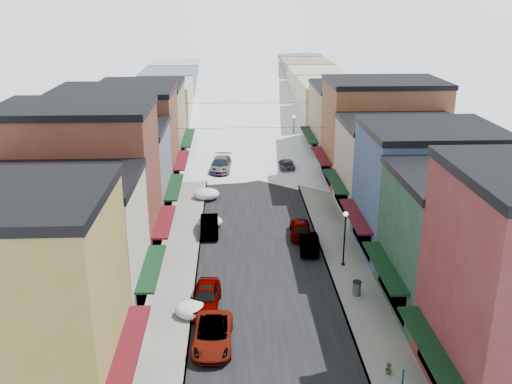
{
  "coord_description": "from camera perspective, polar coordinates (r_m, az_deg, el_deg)",
  "views": [
    {
      "loc": [
        -2.31,
        -21.16,
        20.04
      ],
      "look_at": [
        0.0,
        29.45,
        2.42
      ],
      "focal_mm": 40.0,
      "sensor_mm": 36.0,
      "label": 1
    }
  ],
  "objects": [
    {
      "name": "snow_pile_mid",
      "position": [
        52.11,
        -4.6,
        -2.95
      ],
      "size": [
        2.31,
        2.62,
        0.98
      ],
      "color": "white",
      "rests_on": "ground"
    },
    {
      "name": "streetlamp_far",
      "position": [
        78.44,
        3.81,
        6.5
      ],
      "size": [
        0.36,
        0.36,
        4.33
      ],
      "color": "black",
      "rests_on": "sidewalk_right"
    },
    {
      "name": "snow_pile_near",
      "position": [
        38.39,
        -6.21,
        -11.56
      ],
      "size": [
        2.45,
        2.71,
        1.04
      ],
      "color": "white",
      "rests_on": "ground"
    },
    {
      "name": "overhead_cables",
      "position": [
        70.08,
        -0.68,
        7.79
      ],
      "size": [
        16.4,
        15.04,
        0.04
      ],
      "color": "black",
      "rests_on": "ground"
    },
    {
      "name": "bldg_l_yellow",
      "position": [
        30.91,
        -23.26,
        -10.05
      ],
      "size": [
        11.3,
        8.7,
        11.5
      ],
      "color": "#A7913D",
      "rests_on": "ground"
    },
    {
      "name": "bldg_r_tan",
      "position": [
        73.46,
        9.7,
        6.9
      ],
      "size": [
        11.3,
        11.2,
        9.5
      ],
      "color": "#91795F",
      "rests_on": "ground"
    },
    {
      "name": "car_lane_white",
      "position": [
        89.96,
        0.17,
        6.77
      ],
      "size": [
        2.86,
        5.27,
        1.4
      ],
      "primitive_type": "imported",
      "rotation": [
        0.0,
        0.0,
        3.03
      ],
      "color": "silver",
      "rests_on": "ground"
    },
    {
      "name": "trash_can",
      "position": [
        40.85,
        10.04,
        -9.43
      ],
      "size": [
        0.62,
        0.62,
        1.05
      ],
      "color": "#585B5D",
      "rests_on": "sidewalk_right"
    },
    {
      "name": "bldg_r_green",
      "position": [
        39.67,
        20.7,
        -4.8
      ],
      "size": [
        11.3,
        9.2,
        9.5
      ],
      "color": "#204332",
      "rests_on": "ground"
    },
    {
      "name": "car_green_sedan",
      "position": [
        47.26,
        5.32,
        -5.06
      ],
      "size": [
        1.85,
        4.4,
        1.42
      ],
      "primitive_type": "imported",
      "rotation": [
        0.0,
        0.0,
        3.06
      ],
      "color": "black",
      "rests_on": "ground"
    },
    {
      "name": "bldg_l_brick_far",
      "position": [
        62.07,
        -13.63,
        5.09
      ],
      "size": [
        13.3,
        9.2,
        11.0
      ],
      "color": "brown",
      "rests_on": "ground"
    },
    {
      "name": "car_black_sedan",
      "position": [
        68.46,
        3.04,
        2.73
      ],
      "size": [
        1.99,
        4.77,
        1.38
      ],
      "primitive_type": "imported",
      "rotation": [
        0.0,
        0.0,
        3.15
      ],
      "color": "black",
      "rests_on": "ground"
    },
    {
      "name": "bldg_r_blue",
      "position": [
        47.29,
        16.67,
        0.13
      ],
      "size": [
        11.3,
        9.2,
        10.5
      ],
      "color": "#354E79",
      "rests_on": "ground"
    },
    {
      "name": "car_white_suv",
      "position": [
        35.32,
        -4.36,
        -14.08
      ],
      "size": [
        2.48,
        5.12,
        1.4
      ],
      "primitive_type": "imported",
      "rotation": [
        0.0,
        0.0,
        -0.03
      ],
      "color": "white",
      "rests_on": "ground"
    },
    {
      "name": "car_gray_suv",
      "position": [
        49.95,
        4.45,
        -3.6
      ],
      "size": [
        2.12,
        4.55,
        1.51
      ],
      "primitive_type": "imported",
      "rotation": [
        0.0,
        0.0,
        3.07
      ],
      "color": "gray",
      "rests_on": "ground"
    },
    {
      "name": "planter_far",
      "position": [
        33.77,
        13.11,
        -16.82
      ],
      "size": [
        0.46,
        0.46,
        0.64
      ],
      "primitive_type": "imported",
      "rotation": [
        0.0,
        0.0,
        0.39
      ],
      "color": "#2C4F24",
      "rests_on": "sidewalk_right"
    },
    {
      "name": "road",
      "position": [
        83.63,
        -0.96,
        5.32
      ],
      "size": [
        10.0,
        160.0,
        0.01
      ],
      "primitive_type": "cube",
      "color": "black",
      "rests_on": "ground"
    },
    {
      "name": "curb_left",
      "position": [
        83.63,
        -4.43,
        5.31
      ],
      "size": [
        0.1,
        160.0,
        0.15
      ],
      "primitive_type": "cube",
      "color": "slate",
      "rests_on": "ground"
    },
    {
      "name": "bldg_l_tan",
      "position": [
        71.61,
        -11.37,
        6.68
      ],
      "size": [
        11.3,
        11.2,
        10.0
      ],
      "color": "#8F7C5E",
      "rests_on": "ground"
    },
    {
      "name": "bldg_l_cream",
      "position": [
        38.54,
        -18.86,
        -5.29
      ],
      "size": [
        11.3,
        8.2,
        9.5
      ],
      "color": "beige",
      "rests_on": "ground"
    },
    {
      "name": "bldg_r_cream",
      "position": [
        55.81,
        14.17,
        2.42
      ],
      "size": [
        12.3,
        9.2,
        9.0
      ],
      "color": "#BDAC98",
      "rests_on": "ground"
    },
    {
      "name": "bldg_l_brick_near",
      "position": [
        45.33,
        -17.02,
        0.61
      ],
      "size": [
        12.3,
        8.2,
        12.5
      ],
      "color": "brown",
      "rests_on": "ground"
    },
    {
      "name": "distant_blocks",
      "position": [
        105.41,
        -1.35,
        10.42
      ],
      "size": [
        34.0,
        55.0,
        8.0
      ],
      "color": "gray",
      "rests_on": "ground"
    },
    {
      "name": "car_dark_hatch",
      "position": [
        50.5,
        -4.68,
        -3.37
      ],
      "size": [
        1.69,
        4.48,
        1.46
      ],
      "primitive_type": "imported",
      "rotation": [
        0.0,
        0.0,
        0.03
      ],
      "color": "black",
      "rests_on": "ground"
    },
    {
      "name": "sidewalk_right",
      "position": [
        84.05,
        3.56,
        5.4
      ],
      "size": [
        3.2,
        160.0,
        0.15
      ],
      "primitive_type": "cube",
      "color": "gray",
      "rests_on": "ground"
    },
    {
      "name": "streetlamp_near",
      "position": [
        43.98,
        8.87,
        -3.94
      ],
      "size": [
        0.37,
        0.37,
        4.43
      ],
      "color": "black",
      "rests_on": "sidewalk_right"
    },
    {
      "name": "mountain_ridge",
      "position": [
        298.89,
        -6.21,
        17.99
      ],
      "size": [
        670.0,
        340.0,
        34.0
      ],
      "color": "silver",
      "rests_on": "ground"
    },
    {
      "name": "snow_pile_far",
      "position": [
        59.01,
        -4.96,
        -0.19
      ],
      "size": [
        2.68,
        2.85,
        1.13
      ],
      "color": "white",
      "rests_on": "ground"
    },
    {
      "name": "car_lane_silver",
      "position": [
        74.43,
        -2.37,
        4.1
      ],
      "size": [
        1.7,
        4.1,
        1.39
      ],
      "primitive_type": "imported",
      "rotation": [
        0.0,
        0.0,
        -0.01
      ],
      "color": "#A0A4A8",
      "rests_on": "ground"
    },
    {
      "name": "curb_right",
      "position": [
        83.9,
        2.51,
        5.4
      ],
      "size": [
        0.1,
        160.0,
        0.15
      ],
      "primitive_type": "cube",
      "color": "slate",
      "rests_on": "ground"
    },
    {
      "name": "car_silver_wagon",
      "position": [
        67.81,
        -3.52,
        2.71
      ],
      "size": [
        2.94,
        6.11,
        1.71
      ],
      "primitive_type": "imported",
      "rotation": [
        0.0,
        0.0,
        -0.09
      ],
      "color": "#9A9EA2",
      "rests_on": "ground"
    },
    {
      "name": "bldg_l_grayblue",
      "position": [
        53.63,
        -14.21,
        1.74
      ],
      "size": [
        11.3,
        9.2,
        9.0
      ],
      "color": "slate",
      "rests_on": "ground"
    },
    {
      "name": "bldg_r_brick_far",
      "position": [
        64.0,
        12.47,
        5.83
      ],
      "size": [
        13.3,
        9.2,
        11.5
      ],
      "color": "brown",
      "rests_on": "ground"
    },
    {
      "name": "car_silver_sedan",
      "position": [
        39.1,
        -5.04,
        -10.4
      ],
      "size": [
        2.17,
        4.73,
        1.57
      ],
      "primitive_type": "imported",
      "rotation": [
        0.0,
        0.0,
        -0.07
      ],
      "color": "#A5A8AD",
      "rests_on": "ground"
    },
    {
      "name": "sidewalk_left",
      "position": [
        83.69,
        -5.5,
        5.29
      ],
      "size": [
        3.2,
        160.0,
        0.15
      ],
      "primitive_type": "cube",
      "color": "gray",
      "rests_on": "ground"
    }
  ]
}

